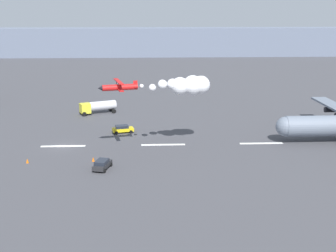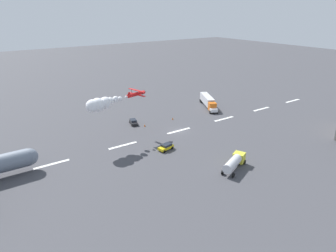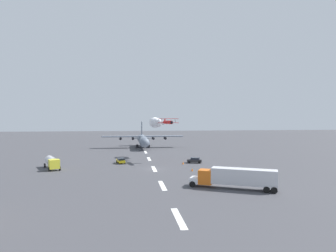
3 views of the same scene
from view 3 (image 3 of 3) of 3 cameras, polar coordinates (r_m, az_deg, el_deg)
The scene contains 14 objects.
ground_plane at distance 73.66m, azimuth -2.75°, elevation -8.39°, with size 440.00×440.00×0.00m, color #424247.
runway_stripe_1 at distance 38.78m, azimuth 2.11°, elevation -17.55°, with size 8.00×0.90×0.01m, color white.
runway_stripe_2 at distance 56.02m, azimuth -1.11°, elevation -11.55°, with size 8.00×0.90×0.01m, color white.
runway_stripe_3 at distance 73.66m, azimuth -2.75°, elevation -8.38°, with size 8.00×0.90×0.01m, color white.
runway_stripe_4 at distance 91.48m, azimuth -3.73°, elevation -6.44°, with size 8.00×0.90×0.01m, color white.
runway_stripe_5 at distance 109.39m, azimuth -4.39°, elevation -5.13°, with size 8.00×0.90×0.01m, color white.
cargo_transport_plane at distance 124.92m, azimuth -4.88°, elevation -2.77°, with size 27.10×34.73×11.08m.
stunt_biplane_red at distance 94.37m, azimuth -2.31°, elevation 0.72°, with size 18.89×7.61×3.44m.
semi_truck_orange at distance 54.34m, azimuth 13.06°, elevation -9.70°, with size 9.38×14.88×3.70m.
fuel_tanker_truck at distance 79.03m, azimuth -21.74°, elevation -6.54°, with size 8.71×5.70×2.90m.
followme_car_yellow at distance 83.45m, azimuth 5.23°, elevation -6.66°, with size 2.90×4.45×1.52m.
airport_staff_sedan at distance 83.48m, azimuth -9.22°, elevation -6.67°, with size 4.43×2.73×1.52m.
traffic_cone_near at distance 70.92m, azimuth 4.76°, elevation -8.47°, with size 0.44×0.44×0.75m, color orange.
traffic_cone_far at distance 81.01m, azimuth 2.96°, elevation -7.21°, with size 0.44×0.44×0.75m, color orange.
Camera 3 is at (-72.29, 6.26, 12.68)m, focal length 31.18 mm.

